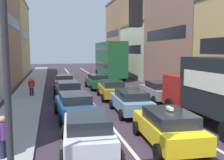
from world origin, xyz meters
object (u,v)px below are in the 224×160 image
object	(u,v)px
bus_mid_queue_primary	(110,58)
pedestrian_near_kerb	(3,135)
sedan_centre_lane_second	(131,101)
hatchback_centre_lane_third	(112,89)
pedestrian_mid_sidewalk	(31,86)
wagon_left_lane_second	(74,105)
sedan_left_lane_front	(87,131)
coupe_centre_lane_fourth	(98,81)
sedan_left_lane_third	(68,90)
removalist_box_truck	(219,89)
traffic_light_pole	(61,55)
taxi_centre_lane_front	(168,127)
sedan_left_lane_fourth	(65,81)
sedan_right_lane_behind_truck	(159,90)

from	to	relation	value
bus_mid_queue_primary	pedestrian_near_kerb	size ratio (longest dim) A/B	6.36
sedan_centre_lane_second	hatchback_centre_lane_third	distance (m)	5.25
pedestrian_mid_sidewalk	hatchback_centre_lane_third	bearing A→B (deg)	-121.40
wagon_left_lane_second	pedestrian_mid_sidewalk	distance (m)	8.14
sedan_left_lane_front	coupe_centre_lane_fourth	xyz separation A→B (m)	(3.31, 16.00, 0.00)
hatchback_centre_lane_third	sedan_left_lane_third	xyz separation A→B (m)	(-3.52, 0.24, 0.00)
removalist_box_truck	pedestrian_near_kerb	distance (m)	10.34
wagon_left_lane_second	pedestrian_mid_sidewalk	size ratio (longest dim) A/B	2.66
hatchback_centre_lane_third	coupe_centre_lane_fourth	world-z (taller)	same
sedan_left_lane_front	hatchback_centre_lane_third	distance (m)	11.05
traffic_light_pole	sedan_left_lane_front	xyz separation A→B (m)	(1.09, 3.32, -3.02)
taxi_centre_lane_front	pedestrian_mid_sidewalk	bearing A→B (deg)	29.66
bus_mid_queue_primary	pedestrian_mid_sidewalk	size ratio (longest dim) A/B	6.36
sedan_left_lane_fourth	pedestrian_mid_sidewalk	world-z (taller)	pedestrian_mid_sidewalk
sedan_left_lane_front	pedestrian_mid_sidewalk	xyz separation A→B (m)	(-2.96, 12.56, 0.15)
hatchback_centre_lane_third	sedan_right_lane_behind_truck	xyz separation A→B (m)	(3.44, -1.63, 0.00)
sedan_centre_lane_second	removalist_box_truck	bearing A→B (deg)	-132.12
wagon_left_lane_second	sedan_right_lane_behind_truck	xyz separation A→B (m)	(6.98, 3.90, 0.00)
hatchback_centre_lane_third	sedan_right_lane_behind_truck	distance (m)	3.80
traffic_light_pole	bus_mid_queue_primary	size ratio (longest dim) A/B	0.52
hatchback_centre_lane_third	bus_mid_queue_primary	distance (m)	15.45
taxi_centre_lane_front	pedestrian_mid_sidewalk	distance (m)	14.25
sedan_left_lane_third	pedestrian_mid_sidewalk	size ratio (longest dim) A/B	2.65
sedan_centre_lane_second	wagon_left_lane_second	distance (m)	3.51
sedan_right_lane_behind_truck	taxi_centre_lane_front	bearing A→B (deg)	160.58
taxi_centre_lane_front	bus_mid_queue_primary	distance (m)	25.99
traffic_light_pole	hatchback_centre_lane_third	bearing A→B (deg)	71.65
removalist_box_truck	hatchback_centre_lane_third	size ratio (longest dim) A/B	1.76
sedan_right_lane_behind_truck	bus_mid_queue_primary	bearing A→B (deg)	2.77
hatchback_centre_lane_third	wagon_left_lane_second	bearing A→B (deg)	150.54
taxi_centre_lane_front	wagon_left_lane_second	world-z (taller)	taxi_centre_lane_front
coupe_centre_lane_fourth	pedestrian_mid_sidewalk	distance (m)	7.15
pedestrian_mid_sidewalk	pedestrian_near_kerb	bearing A→B (deg)	166.13
pedestrian_near_kerb	coupe_centre_lane_fourth	bearing A→B (deg)	106.69
wagon_left_lane_second	coupe_centre_lane_fourth	size ratio (longest dim) A/B	1.01
hatchback_centre_lane_third	coupe_centre_lane_fourth	distance (m)	5.52
traffic_light_pole	sedan_centre_lane_second	bearing A→B (deg)	62.10
taxi_centre_lane_front	hatchback_centre_lane_third	world-z (taller)	taxi_centre_lane_front
sedan_centre_lane_second	bus_mid_queue_primary	size ratio (longest dim) A/B	0.41
sedan_centre_lane_second	bus_mid_queue_primary	xyz separation A→B (m)	(3.34, 20.21, 2.03)
hatchback_centre_lane_third	removalist_box_truck	bearing A→B (deg)	-154.64
wagon_left_lane_second	traffic_light_pole	bearing A→B (deg)	169.12
wagon_left_lane_second	taxi_centre_lane_front	bearing A→B (deg)	-150.73
removalist_box_truck	hatchback_centre_lane_third	world-z (taller)	removalist_box_truck
hatchback_centre_lane_third	sedan_left_lane_fourth	world-z (taller)	same
sedan_left_lane_front	sedan_left_lane_third	distance (m)	10.72
sedan_left_lane_third	pedestrian_mid_sidewalk	bearing A→B (deg)	54.66
traffic_light_pole	pedestrian_mid_sidewalk	size ratio (longest dim) A/B	3.31
removalist_box_truck	sedan_centre_lane_second	world-z (taller)	removalist_box_truck
sedan_centre_lane_second	pedestrian_mid_sidewalk	size ratio (longest dim) A/B	2.63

